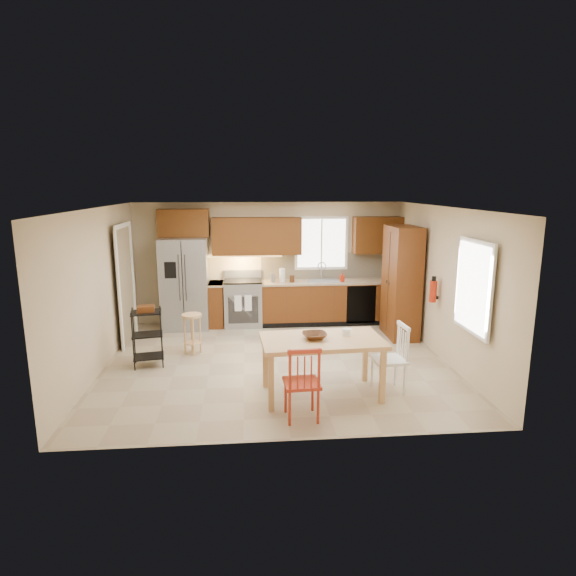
{
  "coord_description": "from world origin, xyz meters",
  "views": [
    {
      "loc": [
        -0.47,
        -7.44,
        2.84
      ],
      "look_at": [
        0.22,
        0.4,
        1.15
      ],
      "focal_mm": 30.0,
      "sensor_mm": 36.0,
      "label": 1
    }
  ],
  "objects_px": {
    "fire_extinguisher": "(433,291)",
    "utility_cart": "(148,338)",
    "dining_table": "(322,367)",
    "bar_stool": "(192,334)",
    "table_jar": "(347,334)",
    "table_bowl": "(315,339)",
    "refrigerator": "(185,283)",
    "soap_bottle": "(342,277)",
    "pantry": "(401,282)",
    "range_stove": "(243,303)",
    "chair_white": "(389,358)",
    "chair_red": "(302,382)"
  },
  "relations": [
    {
      "from": "refrigerator",
      "to": "fire_extinguisher",
      "type": "distance_m",
      "value": 4.76
    },
    {
      "from": "refrigerator",
      "to": "table_jar",
      "type": "bearing_deg",
      "value": -52.19
    },
    {
      "from": "bar_stool",
      "to": "table_jar",
      "type": "bearing_deg",
      "value": -51.08
    },
    {
      "from": "table_bowl",
      "to": "bar_stool",
      "type": "relative_size",
      "value": 0.47
    },
    {
      "from": "refrigerator",
      "to": "table_jar",
      "type": "distance_m",
      "value": 4.22
    },
    {
      "from": "pantry",
      "to": "chair_white",
      "type": "relative_size",
      "value": 2.19
    },
    {
      "from": "soap_bottle",
      "to": "table_bowl",
      "type": "relative_size",
      "value": 0.58
    },
    {
      "from": "fire_extinguisher",
      "to": "dining_table",
      "type": "bearing_deg",
      "value": -145.19
    },
    {
      "from": "table_jar",
      "to": "utility_cart",
      "type": "height_order",
      "value": "utility_cart"
    },
    {
      "from": "soap_bottle",
      "to": "pantry",
      "type": "distance_m",
      "value": 1.31
    },
    {
      "from": "dining_table",
      "to": "pantry",
      "type": "bearing_deg",
      "value": 49.58
    },
    {
      "from": "range_stove",
      "to": "fire_extinguisher",
      "type": "xyz_separation_m",
      "value": [
        3.18,
        -2.04,
        0.64
      ]
    },
    {
      "from": "bar_stool",
      "to": "utility_cart",
      "type": "relative_size",
      "value": 0.75
    },
    {
      "from": "chair_white",
      "to": "bar_stool",
      "type": "relative_size",
      "value": 1.37
    },
    {
      "from": "range_stove",
      "to": "bar_stool",
      "type": "xyz_separation_m",
      "value": [
        -0.86,
        -1.66,
        -0.11
      ]
    },
    {
      "from": "utility_cart",
      "to": "table_bowl",
      "type": "bearing_deg",
      "value": -37.75
    },
    {
      "from": "fire_extinguisher",
      "to": "chair_red",
      "type": "relative_size",
      "value": 0.38
    },
    {
      "from": "fire_extinguisher",
      "to": "table_jar",
      "type": "xyz_separation_m",
      "value": [
        -1.74,
        -1.36,
        -0.26
      ]
    },
    {
      "from": "chair_red",
      "to": "utility_cart",
      "type": "bearing_deg",
      "value": 135.23
    },
    {
      "from": "bar_stool",
      "to": "range_stove",
      "type": "bearing_deg",
      "value": 48.57
    },
    {
      "from": "table_jar",
      "to": "range_stove",
      "type": "bearing_deg",
      "value": 112.95
    },
    {
      "from": "chair_white",
      "to": "table_jar",
      "type": "relative_size",
      "value": 6.58
    },
    {
      "from": "table_jar",
      "to": "utility_cart",
      "type": "bearing_deg",
      "value": 157.43
    },
    {
      "from": "soap_bottle",
      "to": "utility_cart",
      "type": "bearing_deg",
      "value": -149.45
    },
    {
      "from": "refrigerator",
      "to": "soap_bottle",
      "type": "bearing_deg",
      "value": -0.45
    },
    {
      "from": "soap_bottle",
      "to": "refrigerator",
      "type": "bearing_deg",
      "value": 179.55
    },
    {
      "from": "table_jar",
      "to": "pantry",
      "type": "bearing_deg",
      "value": 57.35
    },
    {
      "from": "range_stove",
      "to": "table_jar",
      "type": "relative_size",
      "value": 6.31
    },
    {
      "from": "chair_white",
      "to": "utility_cart",
      "type": "distance_m",
      "value": 3.76
    },
    {
      "from": "range_stove",
      "to": "dining_table",
      "type": "relative_size",
      "value": 0.56
    },
    {
      "from": "pantry",
      "to": "chair_white",
      "type": "height_order",
      "value": "pantry"
    },
    {
      "from": "table_jar",
      "to": "utility_cart",
      "type": "relative_size",
      "value": 0.16
    },
    {
      "from": "chair_red",
      "to": "table_bowl",
      "type": "height_order",
      "value": "chair_red"
    },
    {
      "from": "bar_stool",
      "to": "dining_table",
      "type": "bearing_deg",
      "value": -57.46
    },
    {
      "from": "soap_bottle",
      "to": "fire_extinguisher",
      "type": "height_order",
      "value": "fire_extinguisher"
    },
    {
      "from": "refrigerator",
      "to": "chair_white",
      "type": "bearing_deg",
      "value": -46.8
    },
    {
      "from": "utility_cart",
      "to": "dining_table",
      "type": "bearing_deg",
      "value": -36.81
    },
    {
      "from": "soap_bottle",
      "to": "pantry",
      "type": "relative_size",
      "value": 0.09
    },
    {
      "from": "fire_extinguisher",
      "to": "utility_cart",
      "type": "relative_size",
      "value": 0.38
    },
    {
      "from": "table_bowl",
      "to": "utility_cart",
      "type": "relative_size",
      "value": 0.35
    },
    {
      "from": "fire_extinguisher",
      "to": "table_bowl",
      "type": "bearing_deg",
      "value": -146.45
    },
    {
      "from": "chair_white",
      "to": "pantry",
      "type": "bearing_deg",
      "value": -24.41
    },
    {
      "from": "fire_extinguisher",
      "to": "dining_table",
      "type": "distance_m",
      "value": 2.65
    },
    {
      "from": "dining_table",
      "to": "utility_cart",
      "type": "xyz_separation_m",
      "value": [
        -2.58,
        1.32,
        0.07
      ]
    },
    {
      "from": "dining_table",
      "to": "utility_cart",
      "type": "height_order",
      "value": "utility_cart"
    },
    {
      "from": "pantry",
      "to": "table_jar",
      "type": "bearing_deg",
      "value": -122.65
    },
    {
      "from": "soap_bottle",
      "to": "table_bowl",
      "type": "bearing_deg",
      "value": -107.15
    },
    {
      "from": "fire_extinguisher",
      "to": "refrigerator",
      "type": "bearing_deg",
      "value": 155.48
    },
    {
      "from": "bar_stool",
      "to": "refrigerator",
      "type": "bearing_deg",
      "value": 86.29
    },
    {
      "from": "fire_extinguisher",
      "to": "chair_red",
      "type": "distance_m",
      "value": 3.29
    }
  ]
}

